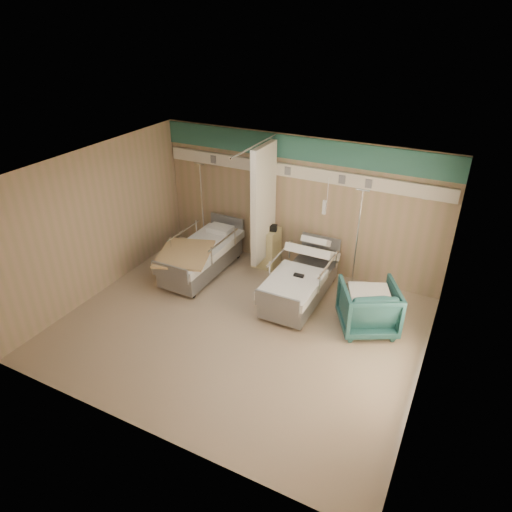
# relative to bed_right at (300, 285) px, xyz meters

# --- Properties ---
(ground) EXTENTS (6.00, 5.00, 0.00)m
(ground) POSITION_rel_bed_right_xyz_m (-0.60, -1.30, -0.32)
(ground) COLOR gray
(ground) RESTS_ON ground
(room_walls) EXTENTS (6.04, 5.04, 2.82)m
(room_walls) POSITION_rel_bed_right_xyz_m (-0.63, -1.05, 1.55)
(room_walls) COLOR tan
(room_walls) RESTS_ON ground
(bed_right) EXTENTS (1.00, 2.16, 0.63)m
(bed_right) POSITION_rel_bed_right_xyz_m (0.00, 0.00, 0.00)
(bed_right) COLOR white
(bed_right) RESTS_ON ground
(bed_left) EXTENTS (1.00, 2.16, 0.63)m
(bed_left) POSITION_rel_bed_right_xyz_m (-2.20, 0.00, 0.00)
(bed_left) COLOR white
(bed_left) RESTS_ON ground
(bedside_cabinet) EXTENTS (0.50, 0.48, 0.85)m
(bedside_cabinet) POSITION_rel_bed_right_xyz_m (-1.15, 0.90, 0.11)
(bedside_cabinet) COLOR #D6C786
(bedside_cabinet) RESTS_ON ground
(visitor_armchair) EXTENTS (1.26, 1.27, 0.86)m
(visitor_armchair) POSITION_rel_bed_right_xyz_m (1.36, -0.30, 0.12)
(visitor_armchair) COLOR #205151
(visitor_armchair) RESTS_ON ground
(waffle_blanket) EXTENTS (0.83, 0.79, 0.07)m
(waffle_blanket) POSITION_rel_bed_right_xyz_m (1.35, -0.32, 0.59)
(waffle_blanket) COLOR silver
(waffle_blanket) RESTS_ON visitor_armchair
(iv_stand_right) EXTENTS (0.37, 0.37, 2.09)m
(iv_stand_right) POSITION_rel_bed_right_xyz_m (0.79, 0.78, 0.11)
(iv_stand_right) COLOR silver
(iv_stand_right) RESTS_ON ground
(iv_stand_left) EXTENTS (0.37, 0.37, 2.06)m
(iv_stand_left) POSITION_rel_bed_right_xyz_m (-2.68, 0.84, 0.11)
(iv_stand_left) COLOR silver
(iv_stand_left) RESTS_ON ground
(call_remote) EXTENTS (0.19, 0.09, 0.04)m
(call_remote) POSITION_rel_bed_right_xyz_m (0.04, -0.21, 0.34)
(call_remote) COLOR black
(call_remote) RESTS_ON bed_right
(tan_blanket) EXTENTS (1.32, 1.48, 0.04)m
(tan_blanket) POSITION_rel_bed_right_xyz_m (-2.28, -0.46, 0.34)
(tan_blanket) COLOR tan
(tan_blanket) RESTS_ON bed_left
(toiletry_bag) EXTENTS (0.25, 0.19, 0.12)m
(toiletry_bag) POSITION_rel_bed_right_xyz_m (-1.03, 0.89, 0.60)
(toiletry_bag) COLOR black
(toiletry_bag) RESTS_ON bedside_cabinet
(white_cup) EXTENTS (0.09, 0.09, 0.12)m
(white_cup) POSITION_rel_bed_right_xyz_m (-1.30, 0.90, 0.60)
(white_cup) COLOR white
(white_cup) RESTS_ON bedside_cabinet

